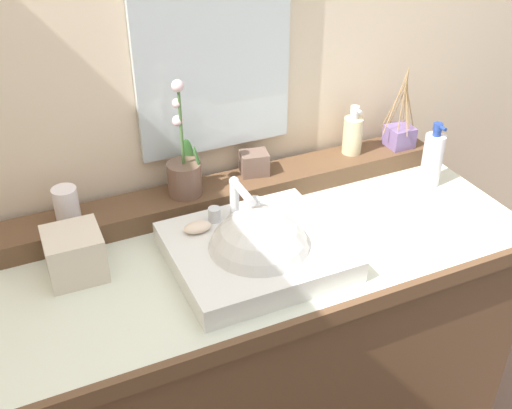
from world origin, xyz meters
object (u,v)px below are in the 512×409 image
object	(u,v)px
reed_diffuser	(399,135)
tumbler_cup	(66,204)
potted_plant	(184,171)
tissue_box	(75,254)
soap_bar	(197,227)
trinket_box	(254,163)
lotion_bottle	(432,159)
sink_basin	(258,256)
soap_dispenser	(353,134)

from	to	relation	value
reed_diffuser	tumbler_cup	bearing A→B (deg)	179.39
reed_diffuser	potted_plant	bearing A→B (deg)	179.34
tumbler_cup	reed_diffuser	distance (m)	1.00
tumbler_cup	tissue_box	world-z (taller)	tumbler_cup
soap_bar	trinket_box	xyz separation A→B (m)	(0.25, 0.21, 0.02)
lotion_bottle	trinket_box	bearing A→B (deg)	159.69
tissue_box	sink_basin	bearing A→B (deg)	-19.73
tissue_box	soap_bar	bearing A→B (deg)	-6.56
tumbler_cup	soap_dispenser	bearing A→B (deg)	0.81
tumbler_cup	sink_basin	bearing A→B (deg)	-37.53
tumbler_cup	lotion_bottle	size ratio (longest dim) A/B	0.46
potted_plant	tumbler_cup	xyz separation A→B (m)	(-0.31, 0.00, -0.02)
reed_diffuser	trinket_box	bearing A→B (deg)	176.48
potted_plant	reed_diffuser	distance (m)	0.69
sink_basin	lotion_bottle	bearing A→B (deg)	12.56
tumbler_cup	trinket_box	size ratio (longest dim) A/B	1.17
trinket_box	lotion_bottle	size ratio (longest dim) A/B	0.40
soap_bar	reed_diffuser	size ratio (longest dim) A/B	0.28
lotion_bottle	potted_plant	bearing A→B (deg)	167.24
tissue_box	reed_diffuser	bearing A→B (deg)	8.00
potted_plant	lotion_bottle	world-z (taller)	potted_plant
soap_dispenser	tissue_box	bearing A→B (deg)	-169.12
soap_dispenser	lotion_bottle	bearing A→B (deg)	-46.38
soap_bar	trinket_box	bearing A→B (deg)	39.78
potted_plant	reed_diffuser	world-z (taller)	potted_plant
soap_dispenser	reed_diffuser	bearing A→B (deg)	-8.28
tumbler_cup	soap_bar	bearing A→B (deg)	-34.00
lotion_bottle	tissue_box	size ratio (longest dim) A/B	1.50
trinket_box	tissue_box	bearing A→B (deg)	-150.93
reed_diffuser	tissue_box	size ratio (longest dim) A/B	1.91
sink_basin	soap_dispenser	world-z (taller)	soap_dispenser
reed_diffuser	tissue_box	distance (m)	1.03
tumbler_cup	lotion_bottle	distance (m)	1.02
sink_basin	soap_bar	distance (m)	0.16
sink_basin	tissue_box	size ratio (longest dim) A/B	3.11
sink_basin	soap_dispenser	xyz separation A→B (m)	(0.46, 0.31, 0.09)
trinket_box	soap_bar	bearing A→B (deg)	-128.79
reed_diffuser	tissue_box	xyz separation A→B (m)	(-1.01, -0.14, -0.04)
trinket_box	lotion_bottle	bearing A→B (deg)	-8.88
soap_bar	lotion_bottle	world-z (taller)	lotion_bottle
soap_bar	sink_basin	bearing A→B (deg)	-45.07
soap_bar	potted_plant	world-z (taller)	potted_plant
reed_diffuser	lotion_bottle	world-z (taller)	reed_diffuser
soap_dispenser	reed_diffuser	xyz separation A→B (m)	(0.16, -0.02, -0.03)
soap_dispenser	tumbler_cup	world-z (taller)	soap_dispenser
soap_dispenser	tumbler_cup	xyz separation A→B (m)	(-0.84, -0.01, -0.02)
trinket_box	reed_diffuser	bearing A→B (deg)	7.92
tumbler_cup	lotion_bottle	xyz separation A→B (m)	(1.01, -0.16, -0.02)
sink_basin	tumbler_cup	size ratio (longest dim) A/B	4.47
sink_basin	potted_plant	size ratio (longest dim) A/B	1.25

